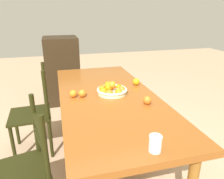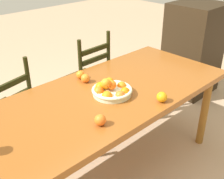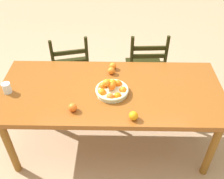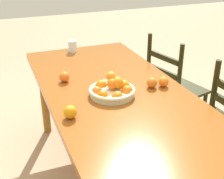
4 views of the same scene
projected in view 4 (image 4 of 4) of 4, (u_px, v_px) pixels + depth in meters
name	position (u px, v px, depth m)	size (l,w,h in m)	color
dining_table	(118.00, 104.00, 1.99)	(2.02, 0.88, 0.76)	brown
chair_near_window	(173.00, 90.00, 2.75)	(0.51, 0.51, 0.93)	black
fruit_bowl	(113.00, 89.00, 1.92)	(0.29, 0.29, 0.14)	beige
orange_loose_0	(70.00, 112.00, 1.66)	(0.07, 0.07, 0.07)	orange
orange_loose_1	(152.00, 83.00, 2.02)	(0.07, 0.07, 0.07)	orange
orange_loose_2	(164.00, 82.00, 2.03)	(0.07, 0.07, 0.07)	orange
orange_loose_3	(64.00, 77.00, 2.10)	(0.07, 0.07, 0.07)	orange
drinking_glass	(73.00, 46.00, 2.68)	(0.07, 0.07, 0.10)	silver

